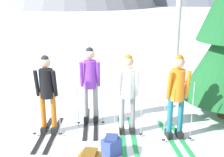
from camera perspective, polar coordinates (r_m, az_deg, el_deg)
name	(u,v)px	position (r m, az deg, el deg)	size (l,w,h in m)	color
ground_plane	(98,128)	(6.47, -2.77, -9.67)	(400.00, 400.00, 0.00)	white
skier_in_black	(47,92)	(6.07, -12.58, -2.59)	(0.61, 1.61, 1.67)	black
skier_in_purple	(90,82)	(6.43, -4.28, -0.72)	(0.62, 1.67, 1.73)	black
skier_in_white	(128,90)	(5.91, 3.06, -2.27)	(0.61, 1.72, 1.70)	green
skier_in_orange	(177,94)	(5.83, 12.55, -2.97)	(0.73, 1.78, 1.73)	green
birch_tree_tall	(179,4)	(9.20, 12.99, 14.03)	(0.48, 0.65, 4.92)	silver
backpack_on_snow_front	(111,146)	(5.41, -0.12, -13.12)	(0.38, 0.40, 0.38)	#384C99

